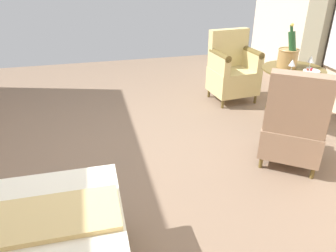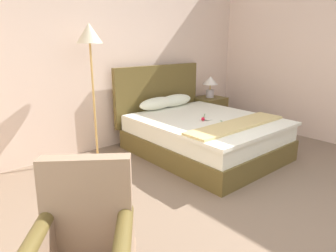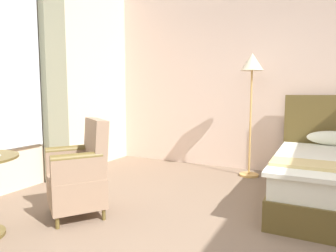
{
  "view_description": "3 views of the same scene",
  "coord_description": "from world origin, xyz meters",
  "px_view_note": "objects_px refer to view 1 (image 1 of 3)",
  "views": [
    {
      "loc": [
        0.21,
        2.66,
        1.79
      ],
      "look_at": [
        -0.28,
        0.68,
        0.74
      ],
      "focal_mm": 35.0,
      "sensor_mm": 36.0,
      "label": 1
    },
    {
      "loc": [
        -2.1,
        -1.0,
        1.59
      ],
      "look_at": [
        -0.43,
        0.96,
        0.84
      ],
      "focal_mm": 32.0,
      "sensor_mm": 36.0,
      "label": 2
    },
    {
      "loc": [
        0.53,
        -1.87,
        1.21
      ],
      "look_at": [
        -0.84,
        0.85,
        0.88
      ],
      "focal_mm": 32.0,
      "sensor_mm": 36.0,
      "label": 3
    }
  ],
  "objects_px": {
    "champagne_bucket": "(288,55)",
    "snack_plate": "(311,71)",
    "wine_glass_near_edge": "(311,60)",
    "armchair_facing_bed": "(232,70)",
    "wine_glass_near_bucket": "(292,63)",
    "armchair_by_window": "(294,125)",
    "side_table_round": "(290,91)"
  },
  "relations": [
    {
      "from": "champagne_bucket",
      "to": "snack_plate",
      "type": "distance_m",
      "value": 0.3
    },
    {
      "from": "wine_glass_near_edge",
      "to": "armchair_facing_bed",
      "type": "height_order",
      "value": "armchair_facing_bed"
    },
    {
      "from": "wine_glass_near_bucket",
      "to": "wine_glass_near_edge",
      "type": "relative_size",
      "value": 1.03
    },
    {
      "from": "champagne_bucket",
      "to": "armchair_by_window",
      "type": "distance_m",
      "value": 1.0
    },
    {
      "from": "snack_plate",
      "to": "wine_glass_near_bucket",
      "type": "bearing_deg",
      "value": -3.41
    },
    {
      "from": "wine_glass_near_bucket",
      "to": "snack_plate",
      "type": "bearing_deg",
      "value": 176.59
    },
    {
      "from": "snack_plate",
      "to": "armchair_facing_bed",
      "type": "height_order",
      "value": "armchair_facing_bed"
    },
    {
      "from": "wine_glass_near_edge",
      "to": "armchair_facing_bed",
      "type": "relative_size",
      "value": 0.15
    },
    {
      "from": "wine_glass_near_edge",
      "to": "snack_plate",
      "type": "relative_size",
      "value": 0.8
    },
    {
      "from": "side_table_round",
      "to": "armchair_facing_bed",
      "type": "relative_size",
      "value": 0.73
    },
    {
      "from": "snack_plate",
      "to": "armchair_by_window",
      "type": "relative_size",
      "value": 0.18
    },
    {
      "from": "snack_plate",
      "to": "champagne_bucket",
      "type": "bearing_deg",
      "value": -49.1
    },
    {
      "from": "champagne_bucket",
      "to": "wine_glass_near_bucket",
      "type": "bearing_deg",
      "value": 70.33
    },
    {
      "from": "armchair_by_window",
      "to": "wine_glass_near_bucket",
      "type": "bearing_deg",
      "value": -116.26
    },
    {
      "from": "side_table_round",
      "to": "snack_plate",
      "type": "relative_size",
      "value": 3.94
    },
    {
      "from": "champagne_bucket",
      "to": "armchair_facing_bed",
      "type": "xyz_separation_m",
      "value": [
        0.26,
        -0.83,
        -0.41
      ]
    },
    {
      "from": "wine_glass_near_bucket",
      "to": "armchair_by_window",
      "type": "xyz_separation_m",
      "value": [
        0.32,
        0.64,
        -0.38
      ]
    },
    {
      "from": "wine_glass_near_bucket",
      "to": "armchair_facing_bed",
      "type": "xyz_separation_m",
      "value": [
        0.19,
        -1.02,
        -0.37
      ]
    },
    {
      "from": "armchair_by_window",
      "to": "armchair_facing_bed",
      "type": "height_order",
      "value": "armchair_by_window"
    },
    {
      "from": "champagne_bucket",
      "to": "wine_glass_near_edge",
      "type": "xyz_separation_m",
      "value": [
        -0.23,
        0.09,
        -0.04
      ]
    },
    {
      "from": "wine_glass_near_bucket",
      "to": "armchair_by_window",
      "type": "distance_m",
      "value": 0.81
    },
    {
      "from": "side_table_round",
      "to": "champagne_bucket",
      "type": "bearing_deg",
      "value": -50.16
    },
    {
      "from": "side_table_round",
      "to": "champagne_bucket",
      "type": "relative_size",
      "value": 1.44
    },
    {
      "from": "champagne_bucket",
      "to": "snack_plate",
      "type": "relative_size",
      "value": 2.73
    },
    {
      "from": "wine_glass_near_bucket",
      "to": "champagne_bucket",
      "type": "bearing_deg",
      "value": -109.67
    },
    {
      "from": "wine_glass_near_edge",
      "to": "armchair_by_window",
      "type": "height_order",
      "value": "armchair_by_window"
    },
    {
      "from": "armchair_by_window",
      "to": "armchair_facing_bed",
      "type": "xyz_separation_m",
      "value": [
        -0.12,
        -1.66,
        0.01
      ]
    },
    {
      "from": "champagne_bucket",
      "to": "wine_glass_near_edge",
      "type": "height_order",
      "value": "champagne_bucket"
    },
    {
      "from": "wine_glass_near_edge",
      "to": "armchair_facing_bed",
      "type": "bearing_deg",
      "value": -62.3
    },
    {
      "from": "wine_glass_near_edge",
      "to": "champagne_bucket",
      "type": "bearing_deg",
      "value": -22.42
    },
    {
      "from": "champagne_bucket",
      "to": "armchair_facing_bed",
      "type": "relative_size",
      "value": 0.51
    },
    {
      "from": "side_table_round",
      "to": "wine_glass_near_edge",
      "type": "relative_size",
      "value": 4.94
    }
  ]
}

